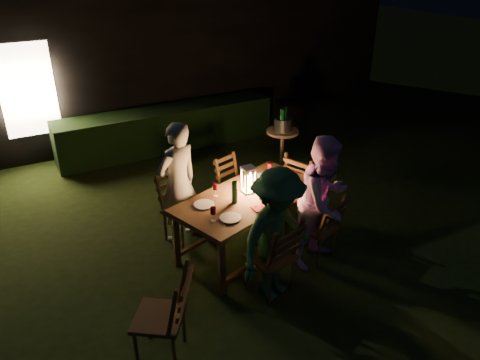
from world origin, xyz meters
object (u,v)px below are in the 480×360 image
dining_table (249,201)px  chair_spare (162,330)px  chair_far_left (183,220)px  chair_end (305,195)px  chair_far_right (235,196)px  person_house_side (178,184)px  ice_bucket (283,124)px  bottle_bucket_a (282,123)px  bottle_table (235,192)px  bottle_bucket_b (284,120)px  person_opp_left (277,235)px  chair_near_right (318,238)px  person_opp_right (324,202)px  lantern (248,181)px  chair_near_left (272,269)px  side_table (283,135)px

dining_table → chair_spare: bearing=-161.9°
chair_far_left → chair_end: size_ratio=0.96×
chair_far_right → person_house_side: (-0.97, -0.27, 0.56)m
chair_end → chair_spare: chair_spare is taller
chair_spare → ice_bucket: chair_spare is taller
chair_end → bottle_bucket_a: bottle_bucket_a is taller
chair_end → ice_bucket: (0.50, 1.40, 0.55)m
bottle_table → dining_table: bearing=18.4°
bottle_table → bottle_bucket_b: bottle_table is taller
person_opp_left → person_house_side: bearing=90.0°
chair_near_right → bottle_table: bottle_table is taller
dining_table → ice_bucket: bearing=28.6°
chair_far_right → bottle_table: bearing=43.5°
chair_spare → person_opp_right: person_opp_right is taller
chair_far_right → person_opp_left: size_ratio=0.57×
chair_spare → lantern: lantern is taller
chair_near_left → bottle_bucket_b: size_ratio=3.23×
dining_table → chair_far_left: chair_far_left is taller
dining_table → chair_near_right: bearing=-59.7°
chair_far_left → bottle_table: bottle_table is taller
dining_table → bottle_bucket_b: 2.52m
chair_end → lantern: 1.34m
side_table → chair_spare: bearing=-137.7°
chair_far_left → chair_spare: 2.00m
chair_near_left → chair_far_left: chair_near_left is taller
chair_far_left → bottle_bucket_a: size_ratio=3.11×
chair_near_left → person_house_side: (-0.50, 1.51, 0.52)m
person_house_side → bottle_table: 0.85m
person_house_side → person_opp_right: (1.37, -1.27, -0.00)m
chair_end → bottle_bucket_b: (0.55, 1.44, 0.60)m
chair_far_right → person_opp_left: (-0.45, -1.82, 0.52)m
chair_far_left → ice_bucket: chair_far_left is taller
bottle_bucket_b → lantern: bearing=-133.7°
person_opp_right → bottle_table: person_opp_right is taller
chair_near_left → person_house_side: 1.67m
chair_far_left → lantern: 1.09m
chair_end → person_opp_right: bearing=-45.5°
chair_far_right → chair_spare: 2.80m
person_opp_right → ice_bucket: bearing=49.5°
chair_far_left → person_opp_right: (1.36, -1.23, 0.53)m
dining_table → chair_far_left: bearing=120.3°
bottle_table → person_opp_left: bearing=-85.3°
chair_near_right → bottle_bucket_b: size_ratio=2.97×
person_opp_left → lantern: size_ratio=4.51×
chair_end → bottle_table: (-1.40, -0.47, 0.62)m
ice_bucket → bottle_bucket_b: size_ratio=0.94×
chair_spare → bottle_bucket_b: (3.32, 3.01, 0.59)m
chair_far_left → ice_bucket: (2.34, 1.20, 0.56)m
dining_table → lantern: lantern is taller
chair_far_right → chair_end: (0.89, -0.52, 0.04)m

